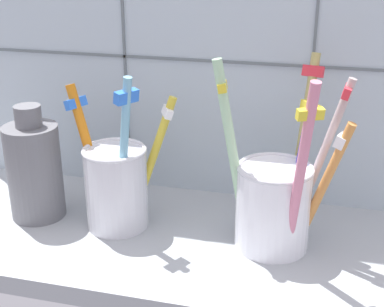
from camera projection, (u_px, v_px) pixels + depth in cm
name	position (u px, v px, depth cm)	size (l,w,h in cm)	color
counter_slab	(191.00, 245.00, 56.60)	(64.00, 22.00, 2.00)	#9EA3A8
tile_wall_back	(217.00, 21.00, 59.26)	(64.00, 2.20, 45.00)	#B2C1CC
toothbrush_cup_left	(116.00, 183.00, 56.84)	(11.61, 8.10, 17.13)	silver
toothbrush_cup_right	(276.00, 198.00, 52.92)	(13.32, 13.59, 19.03)	white
ceramic_vase	(34.00, 169.00, 58.69)	(5.90, 5.90, 12.79)	slate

